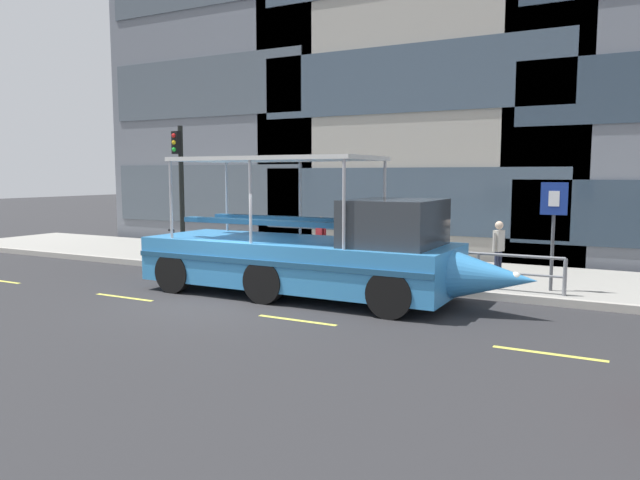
# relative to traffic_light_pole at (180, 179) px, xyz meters

# --- Properties ---
(ground_plane) EXTENTS (120.00, 120.00, 0.00)m
(ground_plane) POSITION_rel_traffic_light_pole_xyz_m (4.84, -4.08, -2.79)
(ground_plane) COLOR #2B2B2D
(sidewalk) EXTENTS (32.00, 4.80, 0.18)m
(sidewalk) POSITION_rel_traffic_light_pole_xyz_m (4.84, 1.52, -2.70)
(sidewalk) COLOR #99968E
(sidewalk) RESTS_ON ground_plane
(curb_edge) EXTENTS (32.00, 0.18, 0.18)m
(curb_edge) POSITION_rel_traffic_light_pole_xyz_m (4.84, -0.97, -2.70)
(curb_edge) COLOR #B2ADA3
(curb_edge) RESTS_ON ground_plane
(lane_centreline) EXTENTS (25.80, 0.12, 0.01)m
(lane_centreline) POSITION_rel_traffic_light_pole_xyz_m (4.84, -4.87, -2.79)
(lane_centreline) COLOR #DBD64C
(lane_centreline) RESTS_ON ground_plane
(curb_guardrail) EXTENTS (11.87, 0.09, 0.89)m
(curb_guardrail) POSITION_rel_traffic_light_pole_xyz_m (5.93, -0.63, -2.01)
(curb_guardrail) COLOR gray
(curb_guardrail) RESTS_ON sidewalk
(traffic_light_pole) EXTENTS (0.24, 0.46, 4.32)m
(traffic_light_pole) POSITION_rel_traffic_light_pole_xyz_m (0.00, 0.00, 0.00)
(traffic_light_pole) COLOR black
(traffic_light_pole) RESTS_ON sidewalk
(parking_sign) EXTENTS (0.60, 0.12, 2.57)m
(parking_sign) POSITION_rel_traffic_light_pole_xyz_m (11.47, -0.16, -0.86)
(parking_sign) COLOR #4C4F54
(parking_sign) RESTS_ON sidewalk
(leaned_bicycle) EXTENTS (1.74, 0.46, 0.96)m
(leaned_bicycle) POSITION_rel_traffic_light_pole_xyz_m (-0.09, -0.15, -2.23)
(leaned_bicycle) COLOR black
(leaned_bicycle) RESTS_ON sidewalk
(duck_tour_boat) EXTENTS (9.58, 2.65, 3.36)m
(duck_tour_boat) POSITION_rel_traffic_light_pole_xyz_m (6.50, -2.66, -1.74)
(duck_tour_boat) COLOR #388CD1
(duck_tour_boat) RESTS_ON ground_plane
(pedestrian_near_bow) EXTENTS (0.27, 0.42, 1.56)m
(pedestrian_near_bow) POSITION_rel_traffic_light_pole_xyz_m (10.07, 0.63, -1.67)
(pedestrian_near_bow) COLOR #1E2338
(pedestrian_near_bow) RESTS_ON sidewalk
(pedestrian_mid_left) EXTENTS (0.35, 0.36, 1.64)m
(pedestrian_mid_left) POSITION_rel_traffic_light_pole_xyz_m (6.20, 0.08, -1.62)
(pedestrian_mid_left) COLOR #1E2338
(pedestrian_mid_left) RESTS_ON sidewalk
(pedestrian_mid_right) EXTENTS (0.41, 0.27, 1.53)m
(pedestrian_mid_right) POSITION_rel_traffic_light_pole_xyz_m (5.14, 0.10, -1.68)
(pedestrian_mid_right) COLOR #1E2338
(pedestrian_mid_right) RESTS_ON sidewalk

